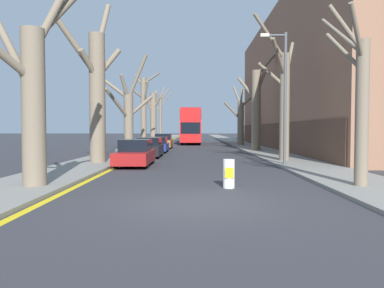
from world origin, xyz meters
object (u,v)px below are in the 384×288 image
street_tree_left_2 (128,115)px  parked_car_2 (157,145)px  street_tree_right_2 (256,107)px  street_tree_left_3 (144,110)px  street_tree_left_5 (161,115)px  street_tree_left_0 (33,90)px  parked_car_0 (135,153)px  street_tree_right_3 (241,119)px  street_tree_left_4 (153,115)px  double_decker_bus (191,125)px  traffic_bollard (229,174)px  parked_car_3 (163,142)px  street_tree_right_1 (283,99)px  street_tree_right_0 (358,99)px  parked_car_1 (149,148)px  lamp_post (283,91)px  street_tree_left_1 (97,91)px

street_tree_left_2 → parked_car_2: street_tree_left_2 is taller
parked_car_2 → street_tree_right_2: bearing=9.8°
street_tree_left_3 → street_tree_left_5: bearing=89.4°
street_tree_left_0 → parked_car_2: street_tree_left_0 is taller
street_tree_right_2 → parked_car_0: (-8.56, -12.89, -3.27)m
street_tree_right_2 → street_tree_right_3: size_ratio=1.23×
street_tree_left_3 → street_tree_left_4: street_tree_left_3 is taller
street_tree_left_2 → street_tree_left_4: bearing=90.3°
double_decker_bus → parked_car_2: 18.49m
street_tree_right_3 → traffic_bollard: street_tree_right_3 is taller
street_tree_right_3 → parked_car_3: bearing=-144.4°
street_tree_right_1 → parked_car_2: (-8.39, 9.27, -3.10)m
street_tree_left_4 → traffic_bollard: street_tree_left_4 is taller
parked_car_0 → parked_car_2: (0.00, 11.41, -0.04)m
street_tree_left_3 → street_tree_right_0: 29.39m
street_tree_left_5 → parked_car_0: (2.06, -37.40, -3.49)m
street_tree_right_2 → parked_car_3: 10.32m
parked_car_0 → parked_car_3: 17.66m
parked_car_1 → parked_car_3: (0.00, 11.55, 0.04)m
street_tree_left_4 → parked_car_2: 17.95m
street_tree_left_0 → street_tree_left_4: street_tree_left_0 is taller
street_tree_right_3 → parked_car_2: size_ratio=1.82×
street_tree_right_0 → double_decker_bus: (-5.89, 37.21, -0.43)m
lamp_post → parked_car_1: bearing=141.4°
street_tree_left_4 → parked_car_2: bearing=-82.4°
street_tree_left_2 → street_tree_right_2: 11.11m
parked_car_2 → street_tree_left_5: bearing=94.5°
street_tree_left_3 → street_tree_right_2: street_tree_right_2 is taller
street_tree_right_0 → traffic_bollard: 4.91m
street_tree_left_2 → street_tree_right_3: street_tree_left_2 is taller
street_tree_left_5 → parked_car_3: (2.06, -19.74, -3.46)m
street_tree_left_1 → street_tree_right_2: 16.25m
street_tree_right_2 → parked_car_2: bearing=-170.2°
street_tree_left_3 → traffic_bollard: (6.56, -27.23, -3.52)m
street_tree_left_2 → parked_car_1: street_tree_left_2 is taller
street_tree_left_5 → parked_car_1: size_ratio=2.09×
street_tree_left_1 → street_tree_right_1: (10.62, 1.40, -0.35)m
street_tree_right_0 → parked_car_1: 16.33m
street_tree_left_1 → lamp_post: bearing=-5.1°
street_tree_left_3 → double_decker_bus: (4.90, 9.89, -1.47)m
street_tree_left_3 → parked_car_2: size_ratio=2.00×
parked_car_2 → parked_car_3: (-0.00, 6.24, 0.08)m
street_tree_left_5 → parked_car_3: size_ratio=2.08×
street_tree_left_1 → lamp_post: 10.10m
street_tree_right_1 → double_decker_bus: size_ratio=0.72×
parked_car_2 → street_tree_right_3: bearing=55.3°
street_tree_left_4 → traffic_bollard: bearing=-79.7°
street_tree_left_5 → street_tree_left_4: bearing=-91.8°
parked_car_1 → parked_car_3: bearing=90.0°
street_tree_left_1 → street_tree_right_0: 13.68m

